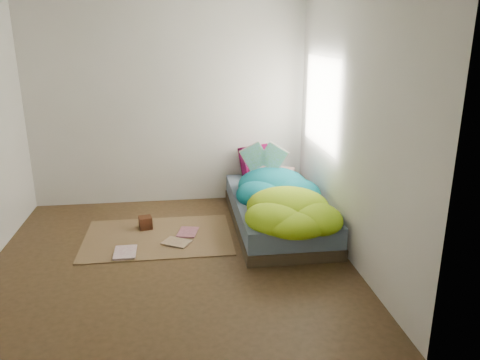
{
  "coord_description": "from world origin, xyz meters",
  "views": [
    {
      "loc": [
        0.12,
        -4.25,
        2.16
      ],
      "look_at": [
        0.79,
        0.75,
        0.56
      ],
      "focal_mm": 35.0,
      "sensor_mm": 36.0,
      "label": 1
    }
  ],
  "objects_px": {
    "floor_book_b": "(178,232)",
    "floor_book_a": "(114,253)",
    "bed": "(277,212)",
    "wooden_box": "(145,223)",
    "open_book": "(264,149)",
    "pillow_magenta": "(255,161)"
  },
  "relations": [
    {
      "from": "wooden_box",
      "to": "floor_book_a",
      "type": "relative_size",
      "value": 0.46
    },
    {
      "from": "pillow_magenta",
      "to": "floor_book_a",
      "type": "distance_m",
      "value": 2.29
    },
    {
      "from": "bed",
      "to": "open_book",
      "type": "relative_size",
      "value": 4.32
    },
    {
      "from": "pillow_magenta",
      "to": "floor_book_a",
      "type": "relative_size",
      "value": 1.31
    },
    {
      "from": "open_book",
      "to": "floor_book_a",
      "type": "bearing_deg",
      "value": -136.19
    },
    {
      "from": "bed",
      "to": "open_book",
      "type": "xyz_separation_m",
      "value": [
        -0.09,
        0.41,
        0.65
      ]
    },
    {
      "from": "pillow_magenta",
      "to": "wooden_box",
      "type": "relative_size",
      "value": 2.86
    },
    {
      "from": "pillow_magenta",
      "to": "bed",
      "type": "bearing_deg",
      "value": -109.27
    },
    {
      "from": "pillow_magenta",
      "to": "open_book",
      "type": "relative_size",
      "value": 0.86
    },
    {
      "from": "pillow_magenta",
      "to": "floor_book_b",
      "type": "distance_m",
      "value": 1.55
    },
    {
      "from": "pillow_magenta",
      "to": "open_book",
      "type": "bearing_deg",
      "value": -113.76
    },
    {
      "from": "floor_book_a",
      "to": "open_book",
      "type": "bearing_deg",
      "value": 28.62
    },
    {
      "from": "bed",
      "to": "wooden_box",
      "type": "xyz_separation_m",
      "value": [
        -1.52,
        0.08,
        -0.09
      ]
    },
    {
      "from": "pillow_magenta",
      "to": "floor_book_b",
      "type": "xyz_separation_m",
      "value": [
        -1.03,
        -1.03,
        -0.51
      ]
    },
    {
      "from": "floor_book_b",
      "to": "floor_book_a",
      "type": "bearing_deg",
      "value": -132.46
    },
    {
      "from": "pillow_magenta",
      "to": "open_book",
      "type": "distance_m",
      "value": 0.58
    },
    {
      "from": "pillow_magenta",
      "to": "wooden_box",
      "type": "bearing_deg",
      "value": -175.53
    },
    {
      "from": "open_book",
      "to": "pillow_magenta",
      "type": "bearing_deg",
      "value": 107.05
    },
    {
      "from": "wooden_box",
      "to": "floor_book_b",
      "type": "height_order",
      "value": "wooden_box"
    },
    {
      "from": "wooden_box",
      "to": "bed",
      "type": "bearing_deg",
      "value": -3.11
    },
    {
      "from": "open_book",
      "to": "wooden_box",
      "type": "height_order",
      "value": "open_book"
    },
    {
      "from": "bed",
      "to": "floor_book_b",
      "type": "distance_m",
      "value": 1.16
    }
  ]
}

